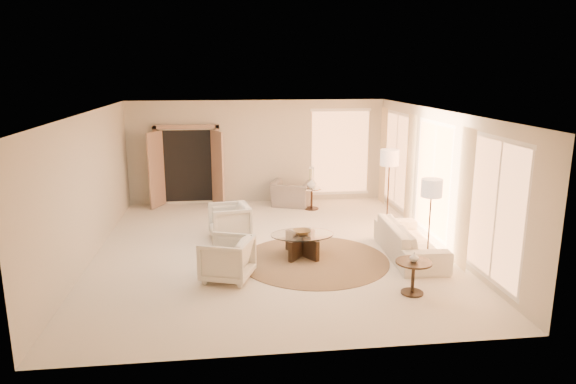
{
  "coord_description": "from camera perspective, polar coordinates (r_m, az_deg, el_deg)",
  "views": [
    {
      "loc": [
        -0.86,
        -9.95,
        3.58
      ],
      "look_at": [
        0.4,
        0.4,
        1.1
      ],
      "focal_mm": 32.0,
      "sensor_mm": 36.0,
      "label": 1
    }
  ],
  "objects": [
    {
      "name": "bowl",
      "position": [
        10.07,
        1.57,
        -4.46
      ],
      "size": [
        0.4,
        0.4,
        0.08
      ],
      "primitive_type": "imported",
      "rotation": [
        0.0,
        0.0,
        0.23
      ],
      "color": "brown",
      "rests_on": "coffee_table"
    },
    {
      "name": "end_vase",
      "position": [
        8.61,
        13.84,
        -7.04
      ],
      "size": [
        0.18,
        0.18,
        0.16
      ],
      "primitive_type": "imported",
      "rotation": [
        0.0,
        0.0,
        0.19
      ],
      "color": "white",
      "rests_on": "end_table"
    },
    {
      "name": "sofa",
      "position": [
        10.38,
        13.37,
        -5.25
      ],
      "size": [
        0.97,
        2.28,
        0.66
      ],
      "primitive_type": "imported",
      "rotation": [
        0.0,
        0.0,
        1.53
      ],
      "color": "silver",
      "rests_on": "room"
    },
    {
      "name": "floor_lamp_far",
      "position": [
        9.87,
        15.65,
        0.01
      ],
      "size": [
        0.39,
        0.39,
        1.63
      ],
      "rotation": [
        0.0,
        0.0,
        -0.09
      ],
      "color": "black",
      "rests_on": "room"
    },
    {
      "name": "end_table",
      "position": [
        8.7,
        13.75,
        -8.59
      ],
      "size": [
        0.59,
        0.59,
        0.56
      ],
      "rotation": [
        0.0,
        0.0,
        -0.39
      ],
      "color": "black",
      "rests_on": "room"
    },
    {
      "name": "room",
      "position": [
        10.22,
        -1.96,
        1.05
      ],
      "size": [
        7.04,
        8.04,
        2.83
      ],
      "color": "#F1E3CA",
      "rests_on": "ground"
    },
    {
      "name": "floor_lamp_near",
      "position": [
        12.15,
        11.22,
        3.39
      ],
      "size": [
        0.43,
        0.43,
        1.79
      ],
      "rotation": [
        0.0,
        0.0,
        0.12
      ],
      "color": "black",
      "rests_on": "room"
    },
    {
      "name": "side_table",
      "position": [
        13.51,
        2.64,
        -0.49
      ],
      "size": [
        0.49,
        0.49,
        0.57
      ],
      "rotation": [
        0.0,
        0.0,
        -0.14
      ],
      "color": "black",
      "rests_on": "room"
    },
    {
      "name": "french_doors",
      "position": [
        14.03,
        -11.09,
        2.82
      ],
      "size": [
        1.95,
        0.66,
        2.16
      ],
      "color": "#A57F65",
      "rests_on": "room"
    },
    {
      "name": "area_rug",
      "position": [
        10.01,
        2.93,
        -7.56
      ],
      "size": [
        3.32,
        3.32,
        0.01
      ],
      "primitive_type": "cylinder",
      "rotation": [
        0.0,
        0.0,
        -0.17
      ],
      "color": "#44301E",
      "rests_on": "room"
    },
    {
      "name": "coffee_table",
      "position": [
        10.14,
        1.56,
        -5.59
      ],
      "size": [
        1.29,
        1.29,
        0.45
      ],
      "rotation": [
        0.0,
        0.0,
        -0.04
      ],
      "color": "black",
      "rests_on": "room"
    },
    {
      "name": "curtains_right",
      "position": [
        11.97,
        14.06,
        1.99
      ],
      "size": [
        0.06,
        5.2,
        2.6
      ],
      "primitive_type": null,
      "color": "beige",
      "rests_on": "room"
    },
    {
      "name": "side_vase",
      "position": [
        13.43,
        2.66,
        0.96
      ],
      "size": [
        0.32,
        0.32,
        0.26
      ],
      "primitive_type": "imported",
      "rotation": [
        0.0,
        0.0,
        -0.38
      ],
      "color": "white",
      "rests_on": "side_table"
    },
    {
      "name": "window_back_corner",
      "position": [
        14.43,
        5.81,
        4.42
      ],
      "size": [
        1.7,
        0.1,
        2.4
      ],
      "primitive_type": null,
      "color": "#FFA766",
      "rests_on": "room"
    },
    {
      "name": "windows_right",
      "position": [
        11.16,
        15.94,
        1.33
      ],
      "size": [
        0.1,
        6.4,
        2.4
      ],
      "primitive_type": null,
      "color": "#FFA766",
      "rests_on": "room"
    },
    {
      "name": "armchair_right",
      "position": [
        9.06,
        -6.8,
        -7.17
      ],
      "size": [
        0.99,
        1.02,
        0.83
      ],
      "primitive_type": "imported",
      "rotation": [
        0.0,
        0.0,
        -1.92
      ],
      "color": "silver",
      "rests_on": "room"
    },
    {
      "name": "accent_chair",
      "position": [
        13.82,
        0.35,
        0.26
      ],
      "size": [
        1.18,
        0.97,
        0.88
      ],
      "primitive_type": "imported",
      "rotation": [
        0.0,
        0.0,
        2.79
      ],
      "color": "gray",
      "rests_on": "room"
    },
    {
      "name": "armchair_left",
      "position": [
        11.16,
        -6.53,
        -3.13
      ],
      "size": [
        0.89,
        0.94,
        0.85
      ],
      "primitive_type": "imported",
      "rotation": [
        0.0,
        0.0,
        -1.41
      ],
      "color": "silver",
      "rests_on": "room"
    }
  ]
}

